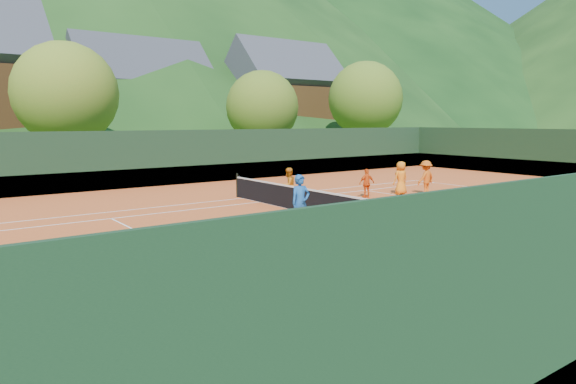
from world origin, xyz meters
TOP-DOWN VIEW (x-y plane):
  - ground at (0.00, 0.00)m, footprint 400.00×400.00m
  - clay_court at (0.00, 0.00)m, footprint 40.00×24.00m
  - coach at (-2.12, -1.56)m, footprint 0.71×0.51m
  - student_a at (0.80, 3.08)m, footprint 0.84×0.71m
  - student_b at (4.66, 2.28)m, footprint 0.83×0.49m
  - student_c at (6.64, 2.00)m, footprint 0.82×0.57m
  - student_d at (7.54, 1.26)m, footprint 1.10×0.69m
  - tennis_ball_0 at (-1.31, -1.38)m, footprint 0.07×0.07m
  - tennis_ball_1 at (-8.86, -2.59)m, footprint 0.07×0.07m
  - tennis_ball_2 at (-0.33, -0.88)m, footprint 0.07×0.07m
  - tennis_ball_3 at (-9.33, -3.29)m, footprint 0.07×0.07m
  - tennis_ball_4 at (3.69, -2.30)m, footprint 0.07×0.07m
  - tennis_ball_5 at (-6.01, -7.57)m, footprint 0.07×0.07m
  - tennis_ball_6 at (-3.28, -4.41)m, footprint 0.07×0.07m
  - tennis_ball_7 at (-2.10, -5.62)m, footprint 0.07×0.07m
  - tennis_ball_9 at (2.01, -3.21)m, footprint 0.07×0.07m
  - tennis_ball_10 at (-2.96, -4.79)m, footprint 0.07×0.07m
  - tennis_ball_12 at (4.65, -6.69)m, footprint 0.07×0.07m
  - tennis_ball_13 at (-4.08, -4.91)m, footprint 0.07×0.07m
  - tennis_ball_14 at (-8.23, -6.82)m, footprint 0.07×0.07m
  - tennis_ball_15 at (0.33, -3.98)m, footprint 0.07×0.07m
  - tennis_ball_16 at (2.50, -5.53)m, footprint 0.07×0.07m
  - tennis_ball_17 at (-7.67, -3.16)m, footprint 0.07×0.07m
  - tennis_ball_18 at (4.60, -4.28)m, footprint 0.07×0.07m
  - tennis_ball_19 at (-0.21, -6.34)m, footprint 0.07×0.07m
  - tennis_ball_20 at (-8.95, -7.47)m, footprint 0.07×0.07m
  - tennis_ball_21 at (-8.66, -8.60)m, footprint 0.07×0.07m
  - tennis_ball_22 at (-5.13, -4.88)m, footprint 0.07×0.07m
  - tennis_ball_23 at (-9.18, -3.67)m, footprint 0.07×0.07m
  - tennis_ball_24 at (-2.31, -4.02)m, footprint 0.07×0.07m
  - tennis_ball_25 at (-0.32, -8.44)m, footprint 0.07×0.07m
  - tennis_ball_26 at (0.15, -8.27)m, footprint 0.07×0.07m
  - tennis_ball_27 at (-7.78, -8.97)m, footprint 0.07×0.07m
  - tennis_ball_28 at (-9.37, -3.18)m, footprint 0.07×0.07m
  - tennis_ball_29 at (4.94, -4.37)m, footprint 0.07×0.07m
  - court_lines at (0.00, 0.00)m, footprint 23.83×11.03m
  - tennis_net at (0.00, 0.00)m, footprint 0.10×12.07m
  - perimeter_fence at (0.00, 0.00)m, footprint 40.40×24.24m
  - ball_hopper at (-8.44, -3.45)m, footprint 0.57×0.57m
  - chalet_mid at (6.00, 34.00)m, footprint 12.65×8.82m
  - chalet_right at (20.00, 30.00)m, footprint 11.50×8.82m
  - tree_b at (-4.00, 20.00)m, footprint 6.40×6.40m
  - tree_c at (10.00, 19.00)m, footprint 5.60×5.60m
  - tree_d at (22.00, 20.00)m, footprint 6.80×6.80m

SIDE VIEW (x-z plane):
  - ground at x=0.00m, z-range 0.00..0.00m
  - clay_court at x=0.00m, z-range 0.00..0.02m
  - court_lines at x=0.00m, z-range 0.02..0.03m
  - tennis_ball_0 at x=-1.31m, z-range 0.02..0.09m
  - tennis_ball_1 at x=-8.86m, z-range 0.02..0.09m
  - tennis_ball_2 at x=-0.33m, z-range 0.02..0.09m
  - tennis_ball_3 at x=-9.33m, z-range 0.02..0.09m
  - tennis_ball_4 at x=3.69m, z-range 0.02..0.09m
  - tennis_ball_5 at x=-6.01m, z-range 0.02..0.09m
  - tennis_ball_6 at x=-3.28m, z-range 0.02..0.09m
  - tennis_ball_7 at x=-2.10m, z-range 0.02..0.09m
  - tennis_ball_9 at x=2.01m, z-range 0.02..0.09m
  - tennis_ball_10 at x=-2.96m, z-range 0.02..0.09m
  - tennis_ball_12 at x=4.65m, z-range 0.02..0.09m
  - tennis_ball_13 at x=-4.08m, z-range 0.02..0.09m
  - tennis_ball_14 at x=-8.23m, z-range 0.02..0.09m
  - tennis_ball_15 at x=0.33m, z-range 0.02..0.09m
  - tennis_ball_16 at x=2.50m, z-range 0.02..0.09m
  - tennis_ball_17 at x=-7.67m, z-range 0.02..0.09m
  - tennis_ball_18 at x=4.60m, z-range 0.02..0.09m
  - tennis_ball_19 at x=-0.21m, z-range 0.02..0.09m
  - tennis_ball_20 at x=-8.95m, z-range 0.02..0.09m
  - tennis_ball_21 at x=-8.66m, z-range 0.02..0.09m
  - tennis_ball_22 at x=-5.13m, z-range 0.02..0.09m
  - tennis_ball_23 at x=-9.18m, z-range 0.02..0.09m
  - tennis_ball_24 at x=-2.31m, z-range 0.02..0.09m
  - tennis_ball_25 at x=-0.32m, z-range 0.02..0.09m
  - tennis_ball_26 at x=0.15m, z-range 0.02..0.09m
  - tennis_ball_27 at x=-7.78m, z-range 0.02..0.09m
  - tennis_ball_28 at x=-9.37m, z-range 0.02..0.09m
  - tennis_ball_29 at x=4.94m, z-range 0.02..0.09m
  - tennis_net at x=0.00m, z-range -0.03..1.07m
  - student_b at x=4.66m, z-range 0.02..1.35m
  - ball_hopper at x=-8.44m, z-range 0.27..1.27m
  - student_a at x=0.80m, z-range 0.02..1.55m
  - student_c at x=6.64m, z-range 0.02..1.62m
  - student_d at x=7.54m, z-range 0.02..1.66m
  - coach at x=-2.12m, z-range 0.02..1.83m
  - perimeter_fence at x=0.00m, z-range -0.23..2.77m
  - tree_c at x=10.00m, z-range 0.87..8.22m
  - chalet_mid at x=6.00m, z-range -0.74..10.72m
  - tree_b at x=-4.00m, z-range 0.99..9.39m
  - chalet_right at x=20.00m, z-range -0.70..11.21m
  - tree_d at x=22.00m, z-range 1.06..9.98m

